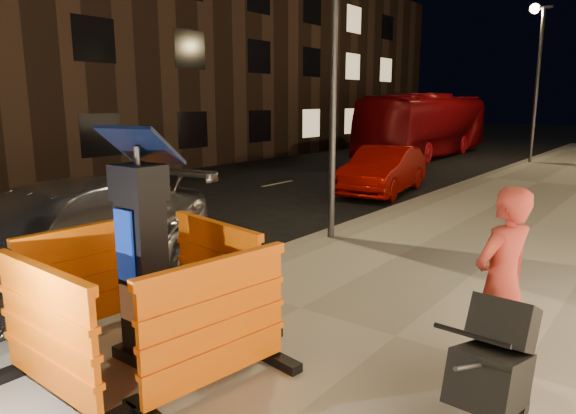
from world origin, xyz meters
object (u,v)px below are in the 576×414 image
Objects in this scene: barrier_bldgside at (217,326)px; car_silver at (57,294)px; barrier_back at (217,274)px; man at (502,283)px; car_red at (383,193)px; parking_kiosk at (143,253)px; barrier_front at (48,335)px; bus_doubledecker at (425,156)px; barrier_kerbside at (89,279)px; stroller at (491,371)px.

barrier_bldgside is 0.29× the size of car_silver.
barrier_back is 2.86m from man.
man is (5.56, -8.62, 1.01)m from car_red.
parking_kiosk is 3.24m from man.
car_silver is at bearing 175.24° from parking_kiosk.
barrier_bldgside is at bearing 46.22° from barrier_front.
bus_doubledecker is at bearing 98.02° from car_red.
barrier_bldgside is at bearing -35.78° from barrier_back.
barrier_front is at bearing -76.50° from bus_doubledecker.
bus_doubledecker is (-5.95, 21.75, -0.73)m from barrier_front.
barrier_kerbside is (-0.95, 0.95, 0.00)m from barrier_front.
barrier_back is 20.74m from bus_doubledecker.
barrier_back is 1.54× the size of stroller.
car_red is (-2.82, 10.35, -1.19)m from parking_kiosk.
bus_doubledecker is at bearing 112.19° from parking_kiosk.
barrier_bldgside is 0.37× the size of car_red.
barrier_kerbside is 1.00× the size of barrier_bldgside.
barrier_bldgside is (1.90, 0.00, 0.00)m from barrier_kerbside.
stroller is (2.94, 0.82, -0.56)m from parking_kiosk.
parking_kiosk is 1.40× the size of barrier_front.
car_red is 10.92m from bus_doubledecker.
bus_doubledecker reaches higher than barrier_kerbside.
stroller is at bearing -59.26° from barrier_bldgside.
barrier_bldgside is (0.95, 0.00, -0.46)m from parking_kiosk.
car_silver is at bearing -97.82° from car_red.
barrier_kerbside is 1.90m from barrier_bldgside.
car_red is at bearing -75.11° from bus_doubledecker.
barrier_back is at bearing 0.07° from car_silver.
barrier_kerbside is 0.87× the size of man.
barrier_front reaches higher than stroller.
bus_doubledecker reaches higher than stroller.
bus_doubledecker reaches higher than barrier_back.
parking_kiosk reaches higher than barrier_back.
barrier_bldgside is 11.03m from car_red.
barrier_front and barrier_kerbside have the same top height.
man is (2.74, 0.77, 0.28)m from barrier_back.
stroller is at bearing 32.34° from barrier_front.
barrier_front is at bearing -80.78° from barrier_back.
stroller is at bearing 6.78° from barrier_back.
man reaches higher than car_silver.
car_red is at bearing 14.45° from barrier_kerbside.
car_red is (-2.82, 9.40, -0.73)m from barrier_back.
man is (1.79, 1.72, 0.28)m from barrier_bldgside.
barrier_kerbside is (-0.95, 0.00, -0.46)m from parking_kiosk.
barrier_kerbside is 0.29× the size of car_silver.
barrier_kerbside is 0.14× the size of bus_doubledecker.
barrier_bldgside is 0.87× the size of man.
barrier_bldgside is at bearing -23.99° from man.
stroller is at bearing 21.89° from parking_kiosk.
parking_kiosk is 0.41× the size of car_silver.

